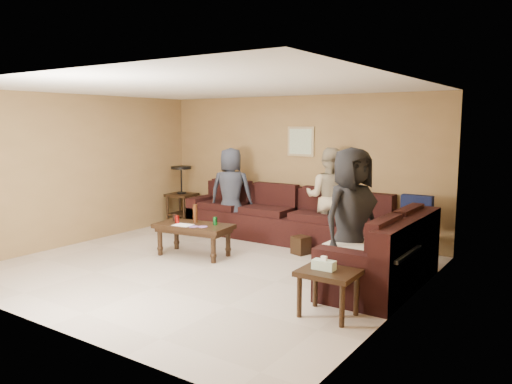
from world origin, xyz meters
TOP-DOWN VIEW (x-y plane):
  - room at (0.00, 0.00)m, footprint 5.60×5.50m
  - sectional_sofa at (0.81, 1.52)m, footprint 4.65×2.90m
  - coffee_table at (-0.59, 0.38)m, footprint 1.24×0.73m
  - end_table_left at (-2.40, 2.09)m, footprint 0.56×0.56m
  - side_table_right at (2.19, -0.66)m, footprint 0.61×0.50m
  - waste_bin at (0.73, 1.39)m, footprint 0.29×0.29m
  - wall_art at (0.10, 2.48)m, footprint 0.52×0.04m
  - person_left at (-0.97, 1.85)m, footprint 0.91×0.76m
  - person_middle at (0.85, 2.10)m, footprint 0.90×0.77m
  - person_right at (2.00, 0.34)m, footprint 0.82×0.99m

SIDE VIEW (x-z plane):
  - waste_bin at x=0.73m, z-range 0.00..0.28m
  - sectional_sofa at x=0.81m, z-range -0.16..0.81m
  - coffee_table at x=-0.59m, z-range 0.03..0.80m
  - side_table_right at x=2.19m, z-range 0.11..0.75m
  - end_table_left at x=-2.40m, z-range 0.03..1.19m
  - person_left at x=-0.97m, z-range 0.00..1.59m
  - person_middle at x=0.85m, z-range 0.00..1.63m
  - person_right at x=2.00m, z-range 0.00..1.74m
  - room at x=0.00m, z-range 0.41..2.91m
  - wall_art at x=0.10m, z-range 1.44..1.96m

